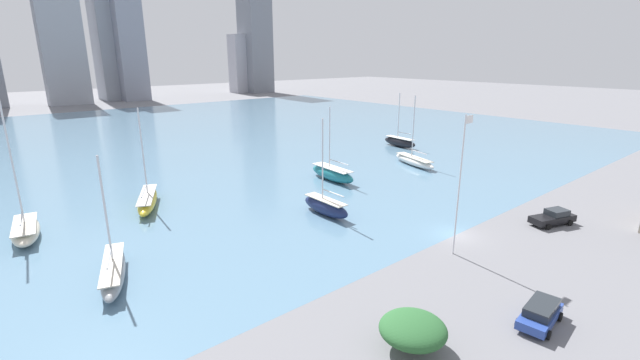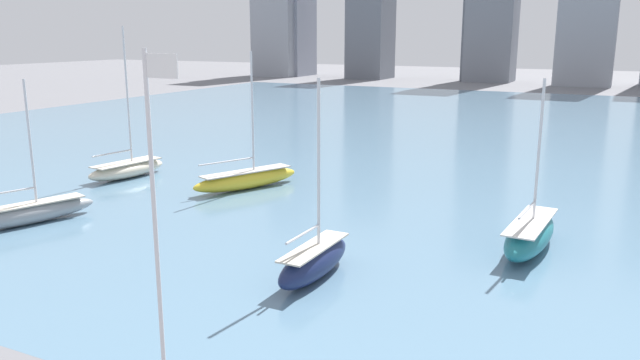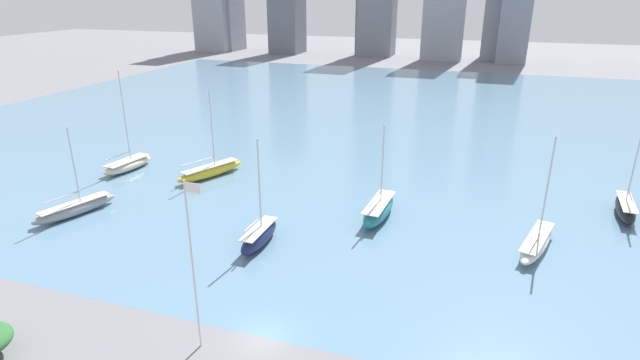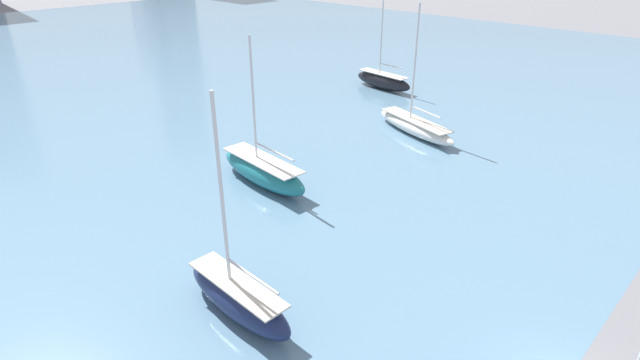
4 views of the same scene
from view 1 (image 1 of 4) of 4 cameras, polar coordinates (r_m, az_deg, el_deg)
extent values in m
plane|color=slate|center=(47.19, 17.62, -7.01)|extent=(500.00, 500.00, 0.00)
cube|color=slate|center=(101.25, -17.94, 5.20)|extent=(180.00, 140.00, 0.00)
cylinder|color=silver|center=(40.65, 18.06, -0.91)|extent=(0.14, 0.14, 13.17)
cube|color=white|center=(39.90, 19.30, 7.64)|extent=(1.10, 0.03, 0.70)
cylinder|color=#4C3823|center=(29.73, 12.14, -20.66)|extent=(0.77, 0.77, 0.68)
ellipsoid|color=#285B2D|center=(29.07, 12.28, -18.87)|extent=(4.29, 4.29, 1.58)
cube|color=#8E939E|center=(191.64, -31.32, 16.11)|extent=(14.61, 7.00, 50.16)
cube|color=#8E939E|center=(205.34, -26.53, 16.96)|extent=(9.94, 13.96, 52.76)
cube|color=gray|center=(196.97, -24.10, 17.35)|extent=(10.21, 7.01, 52.83)
cube|color=#A8A8B2|center=(226.98, -9.88, 15.01)|extent=(15.34, 8.35, 28.12)
cube|color=slate|center=(227.09, -8.71, 19.79)|extent=(12.26, 13.77, 65.59)
ellipsoid|color=yellow|center=(56.88, -22.00, -2.58)|extent=(6.24, 10.57, 1.64)
cube|color=#BCB7AD|center=(56.65, -22.08, -1.84)|extent=(5.12, 8.67, 0.10)
cube|color=#2D2D33|center=(57.02, -21.95, -3.01)|extent=(0.94, 1.82, 0.74)
cylinder|color=silver|center=(56.13, -22.57, 3.56)|extent=(0.18, 0.18, 10.49)
cylinder|color=silver|center=(54.46, -22.40, -1.30)|extent=(2.42, 5.10, 0.14)
ellipsoid|color=gray|center=(40.24, -25.86, -10.89)|extent=(4.92, 10.11, 1.53)
cube|color=beige|center=(39.94, -25.99, -9.97)|extent=(4.04, 8.29, 0.10)
cube|color=#2D2D33|center=(40.42, -25.78, -11.42)|extent=(0.72, 1.76, 0.69)
cylinder|color=silver|center=(39.00, -26.74, -3.48)|extent=(0.18, 0.18, 8.97)
cylinder|color=silver|center=(38.28, -26.31, -9.25)|extent=(1.44, 3.97, 0.14)
ellipsoid|color=white|center=(74.63, 12.44, 2.46)|extent=(4.81, 10.43, 1.44)
cube|color=beige|center=(74.47, 12.47, 2.96)|extent=(3.94, 8.55, 0.10)
cube|color=#2D2D33|center=(74.72, 12.42, 2.16)|extent=(0.66, 1.82, 0.65)
cylinder|color=silver|center=(74.10, 12.36, 7.00)|extent=(0.18, 0.18, 10.30)
cylinder|color=silver|center=(73.28, 13.09, 3.63)|extent=(1.23, 3.85, 0.14)
ellipsoid|color=#1E757F|center=(64.05, 1.64, 0.83)|extent=(3.00, 9.46, 1.99)
cube|color=silver|center=(63.80, 1.65, 1.64)|extent=(2.46, 7.76, 0.10)
cube|color=#2D2D33|center=(64.19, 1.64, 0.36)|extent=(0.27, 1.68, 0.89)
cylinder|color=silver|center=(63.36, 1.29, 5.73)|extent=(0.18, 0.18, 8.93)
cylinder|color=silver|center=(62.38, 2.51, 2.39)|extent=(0.43, 4.40, 0.14)
ellipsoid|color=beige|center=(53.40, -34.60, -5.61)|extent=(3.79, 8.83, 1.53)
cube|color=beige|center=(53.18, -34.73, -4.89)|extent=(3.11, 7.24, 0.10)
cube|color=#2D2D33|center=(53.54, -34.53, -6.03)|extent=(0.39, 1.54, 0.69)
cylinder|color=silver|center=(52.17, -35.83, 1.99)|extent=(0.18, 0.18, 12.79)
cylinder|color=silver|center=(51.36, -34.99, -4.24)|extent=(0.80, 4.34, 0.14)
ellipsoid|color=black|center=(89.52, 10.57, 4.98)|extent=(2.47, 8.43, 1.90)
cube|color=silver|center=(89.36, 10.60, 5.54)|extent=(2.03, 6.91, 0.10)
cube|color=#2D2D33|center=(89.63, 10.55, 4.65)|extent=(0.28, 1.50, 0.85)
cylinder|color=silver|center=(89.08, 10.46, 8.47)|extent=(0.18, 0.18, 8.95)
cylinder|color=silver|center=(88.41, 11.16, 6.16)|extent=(0.41, 3.46, 0.14)
ellipsoid|color=#19234C|center=(50.22, 0.74, -3.61)|extent=(1.94, 7.47, 1.91)
cube|color=beige|center=(49.92, 0.75, -2.64)|extent=(1.59, 6.12, 0.10)
cube|color=#2D2D33|center=(50.40, 0.74, -4.18)|extent=(0.18, 1.34, 0.86)
cylinder|color=silver|center=(49.01, 0.35, 2.77)|extent=(0.18, 0.18, 9.37)
cylinder|color=silver|center=(48.64, 1.73, -1.73)|extent=(0.19, 3.69, 0.14)
cube|color=#284293|center=(34.71, 27.25, -15.80)|extent=(4.69, 2.43, 0.62)
cube|color=#23282D|center=(34.57, 27.47, -14.80)|extent=(3.33, 2.04, 0.60)
cylinder|color=black|center=(33.54, 28.13, -17.74)|extent=(0.67, 0.34, 0.64)
cylinder|color=black|center=(33.90, 24.89, -16.91)|extent=(0.67, 0.34, 0.64)
cylinder|color=black|center=(35.90, 29.34, -15.59)|extent=(0.67, 0.34, 0.64)
cylinder|color=black|center=(36.23, 26.32, -14.85)|extent=(0.67, 0.34, 0.64)
cube|color=black|center=(53.99, 28.56, -4.55)|extent=(5.53, 3.49, 0.72)
cube|color=#23282D|center=(54.20, 29.05, -3.77)|extent=(2.61, 2.29, 0.65)
cylinder|color=black|center=(55.87, 28.85, -4.32)|extent=(0.70, 0.46, 0.65)
cylinder|color=black|center=(54.76, 30.37, -4.94)|extent=(0.70, 0.46, 0.65)
cylinder|color=black|center=(53.52, 26.60, -4.86)|extent=(0.70, 0.46, 0.65)
cylinder|color=black|center=(52.35, 28.15, -5.53)|extent=(0.70, 0.46, 0.65)
camera|label=2|loc=(46.70, 42.53, 6.52)|focal=35.00mm
camera|label=3|loc=(52.09, 59.01, 16.10)|focal=28.00mm
camera|label=4|loc=(27.78, 5.72, 13.91)|focal=28.00mm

